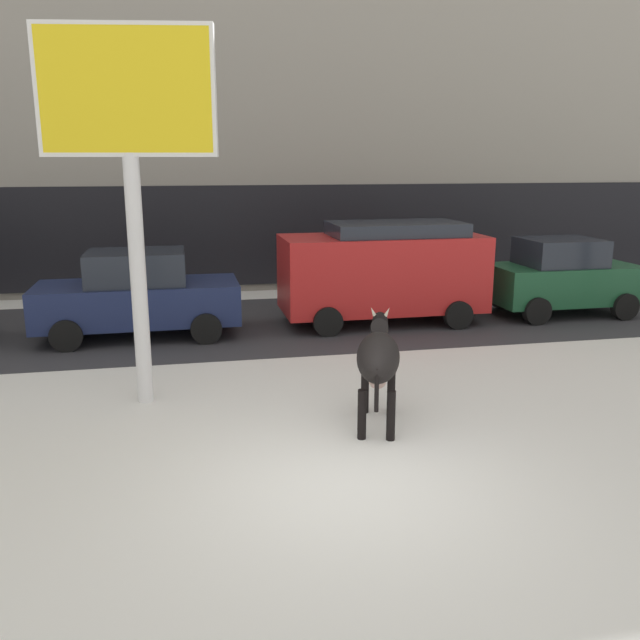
{
  "coord_description": "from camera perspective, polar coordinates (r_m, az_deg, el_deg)",
  "views": [
    {
      "loc": [
        -1.74,
        -7.01,
        3.71
      ],
      "look_at": [
        0.42,
        3.61,
        1.1
      ],
      "focal_mm": 37.58,
      "sensor_mm": 36.0,
      "label": 1
    }
  ],
  "objects": [
    {
      "name": "cow_black",
      "position": [
        9.46,
        4.98,
        -3.2
      ],
      "size": [
        1.0,
        1.93,
        1.54
      ],
      "color": "black",
      "rests_on": "ground"
    },
    {
      "name": "billboard",
      "position": [
        10.33,
        -16.05,
        16.39
      ],
      "size": [
        2.52,
        0.58,
        5.56
      ],
      "color": "silver",
      "rests_on": "ground"
    },
    {
      "name": "building_facade",
      "position": [
        22.26,
        -7.41,
        20.6
      ],
      "size": [
        44.0,
        6.1,
        13.0
      ],
      "color": "gray",
      "rests_on": "ground"
    },
    {
      "name": "car_darkgreen_hatchback",
      "position": [
        17.28,
        19.93,
        3.46
      ],
      "size": [
        3.52,
        1.95,
        1.86
      ],
      "color": "#194C2D",
      "rests_on": "ground"
    },
    {
      "name": "car_navy_sedan",
      "position": [
        14.7,
        -15.24,
        2.07
      ],
      "size": [
        4.22,
        2.01,
        1.84
      ],
      "color": "#19234C",
      "rests_on": "ground"
    },
    {
      "name": "road_strip",
      "position": [
        15.53,
        -4.75,
        -0.31
      ],
      "size": [
        60.0,
        5.6,
        0.01
      ],
      "primitive_type": "cube",
      "color": "#333338",
      "rests_on": "ground"
    },
    {
      "name": "pedestrian_near_billboard",
      "position": [
        19.02,
        3.83,
        4.96
      ],
      "size": [
        0.36,
        0.24,
        1.73
      ],
      "color": "#282833",
      "rests_on": "ground"
    },
    {
      "name": "ground_plane",
      "position": [
        8.12,
        2.22,
        -13.67
      ],
      "size": [
        120.0,
        120.0,
        0.0
      ],
      "primitive_type": "plane",
      "color": "white"
    },
    {
      "name": "car_red_van",
      "position": [
        15.44,
        5.42,
        4.29
      ],
      "size": [
        4.62,
        2.15,
        2.32
      ],
      "color": "red",
      "rests_on": "ground"
    }
  ]
}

